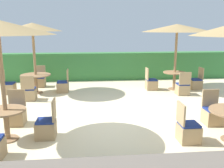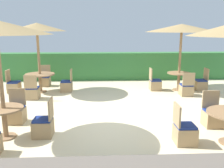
{
  "view_description": "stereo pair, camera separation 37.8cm",
  "coord_description": "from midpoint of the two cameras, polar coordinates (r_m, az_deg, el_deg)",
  "views": [
    {
      "loc": [
        -0.72,
        -6.77,
        2.57
      ],
      "look_at": [
        0.0,
        0.6,
        0.9
      ],
      "focal_mm": 40.0,
      "sensor_mm": 36.0,
      "label": 1
    },
    {
      "loc": [
        -0.34,
        -6.8,
        2.57
      ],
      "look_at": [
        0.0,
        0.6,
        0.9
      ],
      "focal_mm": 40.0,
      "sensor_mm": 36.0,
      "label": 2
    }
  ],
  "objects": [
    {
      "name": "patio_chair_back_right_south",
      "position": [
        10.1,
        17.66,
        -1.12
      ],
      "size": [
        0.46,
        0.46,
        0.93
      ],
      "color": "tan",
      "rests_on": "ground_plane"
    },
    {
      "name": "patio_chair_back_right_east",
      "position": [
        11.2,
        20.58,
        -0.01
      ],
      "size": [
        0.46,
        0.46,
        0.93
      ],
      "rotation": [
        0.0,
        0.0,
        1.57
      ],
      "color": "tan",
      "rests_on": "ground_plane"
    },
    {
      "name": "round_table_back_left",
      "position": [
        10.47,
        -15.14,
        1.49
      ],
      "size": [
        1.18,
        1.18,
        0.76
      ],
      "color": "#93704C",
      "rests_on": "ground_plane"
    },
    {
      "name": "patio_chair_front_right_north",
      "position": [
        7.28,
        23.37,
        -6.87
      ],
      "size": [
        0.46,
        0.46,
        0.93
      ],
      "rotation": [
        0.0,
        0.0,
        3.14
      ],
      "color": "tan",
      "rests_on": "ground_plane"
    },
    {
      "name": "round_table_front_left",
      "position": [
        6.37,
        -21.87,
        -6.75
      ],
      "size": [
        0.91,
        0.91,
        0.74
      ],
      "color": "#93704C",
      "rests_on": "ground_plane"
    },
    {
      "name": "patio_chair_back_right_west",
      "position": [
        10.68,
        10.78,
        -0.0
      ],
      "size": [
        0.46,
        0.46,
        0.93
      ],
      "rotation": [
        0.0,
        0.0,
        -1.57
      ],
      "color": "tan",
      "rests_on": "ground_plane"
    },
    {
      "name": "patio_chair_back_left_south",
      "position": [
        9.57,
        -16.63,
        -1.8
      ],
      "size": [
        0.46,
        0.46,
        0.93
      ],
      "color": "tan",
      "rests_on": "ground_plane"
    },
    {
      "name": "patio_chair_front_right_west",
      "position": [
        6.02,
        17.95,
        -10.51
      ],
      "size": [
        0.46,
        0.46,
        0.93
      ],
      "rotation": [
        0.0,
        0.0,
        -1.57
      ],
      "color": "tan",
      "rests_on": "ground_plane"
    },
    {
      "name": "parasol_back_left",
      "position": [
        10.29,
        -15.79,
        12.32
      ],
      "size": [
        2.29,
        2.29,
        2.77
      ],
      "color": "#93704C",
      "rests_on": "ground_plane"
    },
    {
      "name": "patio_chair_back_left_west",
      "position": [
        10.81,
        -20.65,
        -0.45
      ],
      "size": [
        0.46,
        0.46,
        0.93
      ],
      "rotation": [
        0.0,
        0.0,
        -1.57
      ],
      "color": "tan",
      "rests_on": "ground_plane"
    },
    {
      "name": "patio_chair_back_left_north",
      "position": [
        11.6,
        -14.18,
        0.84
      ],
      "size": [
        0.46,
        0.46,
        0.93
      ],
      "rotation": [
        0.0,
        0.0,
        3.14
      ],
      "color": "tan",
      "rests_on": "ground_plane"
    },
    {
      "name": "patio_chair_front_left_north",
      "position": [
        7.36,
        -19.66,
        -6.34
      ],
      "size": [
        0.46,
        0.46,
        0.93
      ],
      "rotation": [
        0.0,
        0.0,
        3.14
      ],
      "color": "tan",
      "rests_on": "ground_plane"
    },
    {
      "name": "patio_chair_back_left_east",
      "position": [
        10.41,
        -9.26,
        -0.28
      ],
      "size": [
        0.46,
        0.46,
        0.93
      ],
      "rotation": [
        0.0,
        0.0,
        1.57
      ],
      "color": "tan",
      "rests_on": "ground_plane"
    },
    {
      "name": "ground_plane",
      "position": [
        7.28,
        1.72,
        -7.99
      ],
      "size": [
        40.0,
        40.0,
        0.0
      ],
      "primitive_type": "plane",
      "color": "beige"
    },
    {
      "name": "patio_chair_front_left_east",
      "position": [
        6.27,
        -13.67,
        -9.28
      ],
      "size": [
        0.46,
        0.46,
        0.93
      ],
      "rotation": [
        0.0,
        0.0,
        1.57
      ],
      "color": "tan",
      "rests_on": "ground_plane"
    },
    {
      "name": "round_table_back_right",
      "position": [
        10.86,
        16.0,
        1.57
      ],
      "size": [
        0.96,
        0.96,
        0.75
      ],
      "color": "#93704C",
      "rests_on": "ground_plane"
    },
    {
      "name": "hedge_row",
      "position": [
        12.68,
        -0.22,
        4.12
      ],
      "size": [
        13.0,
        0.7,
        1.36
      ],
      "primitive_type": "cube",
      "color": "#387A3D",
      "rests_on": "ground_plane"
    },
    {
      "name": "parasol_back_right",
      "position": [
        10.67,
        16.66,
        12.11
      ],
      "size": [
        2.93,
        2.93,
        2.73
      ],
      "color": "#93704C",
      "rests_on": "ground_plane"
    }
  ]
}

